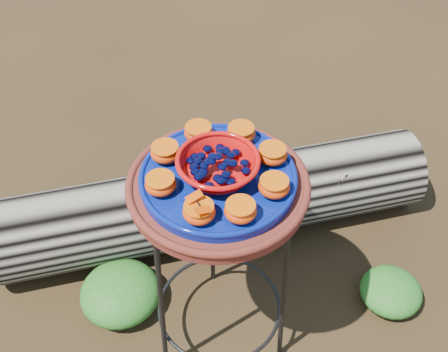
{
  "coord_description": "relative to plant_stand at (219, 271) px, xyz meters",
  "views": [
    {
      "loc": [
        -0.1,
        -1.0,
        1.77
      ],
      "look_at": [
        0.02,
        0.0,
        0.76
      ],
      "focal_mm": 45.0,
      "sensor_mm": 36.0,
      "label": 1
    }
  ],
  "objects": [
    {
      "name": "foliage_right",
      "position": [
        0.63,
        0.05,
        -0.29
      ],
      "size": [
        0.22,
        0.22,
        0.11
      ],
      "primitive_type": "ellipsoid",
      "color": "#1F4C13",
      "rests_on": "ground"
    },
    {
      "name": "orange_half_3",
      "position": [
        0.15,
        0.04,
        0.44
      ],
      "size": [
        0.08,
        0.08,
        0.04
      ],
      "primitive_type": "ellipsoid",
      "color": "#CF4400",
      "rests_on": "cobalt_plate"
    },
    {
      "name": "cobalt_plate",
      "position": [
        0.0,
        0.0,
        0.4
      ],
      "size": [
        0.4,
        0.4,
        0.03
      ],
      "primitive_type": "cylinder",
      "color": "#00165B",
      "rests_on": "terracotta_saucer"
    },
    {
      "name": "terracotta_saucer",
      "position": [
        0.0,
        0.0,
        0.37
      ],
      "size": [
        0.47,
        0.47,
        0.04
      ],
      "primitive_type": "cylinder",
      "color": "#51150F",
      "rests_on": "plant_stand"
    },
    {
      "name": "foliage_back",
      "position": [
        -0.15,
        0.49,
        -0.28
      ],
      "size": [
        0.29,
        0.29,
        0.14
      ],
      "primitive_type": "ellipsoid",
      "color": "#1F4C13",
      "rests_on": "ground"
    },
    {
      "name": "orange_half_2",
      "position": [
        0.13,
        -0.08,
        0.44
      ],
      "size": [
        0.08,
        0.08,
        0.04
      ],
      "primitive_type": "ellipsoid",
      "color": "#CF4400",
      "rests_on": "cobalt_plate"
    },
    {
      "name": "orange_half_6",
      "position": [
        -0.13,
        0.08,
        0.44
      ],
      "size": [
        0.08,
        0.08,
        0.04
      ],
      "primitive_type": "ellipsoid",
      "color": "#CF4400",
      "rests_on": "cobalt_plate"
    },
    {
      "name": "glass_gems",
      "position": [
        0.0,
        0.0,
        0.48
      ],
      "size": [
        0.16,
        0.16,
        0.03
      ],
      "primitive_type": null,
      "color": "black",
      "rests_on": "red_bowl"
    },
    {
      "name": "plant_stand",
      "position": [
        0.0,
        0.0,
        0.0
      ],
      "size": [
        0.44,
        0.44,
        0.7
      ],
      "primitive_type": null,
      "color": "black",
      "rests_on": "ground"
    },
    {
      "name": "orange_half_0",
      "position": [
        -0.06,
        -0.14,
        0.44
      ],
      "size": [
        0.08,
        0.08,
        0.04
      ],
      "primitive_type": "ellipsoid",
      "color": "#CF4400",
      "rests_on": "cobalt_plate"
    },
    {
      "name": "foliage_left",
      "position": [
        -0.34,
        0.15,
        -0.28
      ],
      "size": [
        0.29,
        0.29,
        0.14
      ],
      "primitive_type": "ellipsoid",
      "color": "#1F4C13",
      "rests_on": "ground"
    },
    {
      "name": "orange_half_7",
      "position": [
        -0.15,
        -0.04,
        0.44
      ],
      "size": [
        0.08,
        0.08,
        0.04
      ],
      "primitive_type": "ellipsoid",
      "color": "#CF4400",
      "rests_on": "cobalt_plate"
    },
    {
      "name": "orange_half_4",
      "position": [
        0.08,
        0.13,
        0.44
      ],
      "size": [
        0.08,
        0.08,
        0.04
      ],
      "primitive_type": "ellipsoid",
      "color": "#CF4400",
      "rests_on": "cobalt_plate"
    },
    {
      "name": "orange_half_1",
      "position": [
        0.04,
        -0.15,
        0.44
      ],
      "size": [
        0.08,
        0.08,
        0.04
      ],
      "primitive_type": "ellipsoid",
      "color": "#CF4400",
      "rests_on": "cobalt_plate"
    },
    {
      "name": "butterfly",
      "position": [
        -0.06,
        -0.14,
        0.46
      ],
      "size": [
        0.1,
        0.08,
        0.01
      ],
      "primitive_type": null,
      "rotation": [
        0.0,
        0.0,
        0.36
      ],
      "color": "#D54000",
      "rests_on": "orange_half_0"
    },
    {
      "name": "orange_half_5",
      "position": [
        -0.04,
        0.15,
        0.44
      ],
      "size": [
        0.08,
        0.08,
        0.04
      ],
      "primitive_type": "ellipsoid",
      "color": "#CF4400",
      "rests_on": "cobalt_plate"
    },
    {
      "name": "red_bowl",
      "position": [
        0.0,
        0.0,
        0.44
      ],
      "size": [
        0.2,
        0.2,
        0.06
      ],
      "primitive_type": null,
      "color": "#BF0D0A",
      "rests_on": "cobalt_plate"
    },
    {
      "name": "ground",
      "position": [
        0.0,
        0.0,
        -0.35
      ],
      "size": [
        60.0,
        60.0,
        0.0
      ],
      "primitive_type": "plane",
      "color": "black"
    },
    {
      "name": "driftwood_log",
      "position": [
        0.02,
        0.46,
        -0.19
      ],
      "size": [
        1.7,
        0.65,
        0.31
      ],
      "primitive_type": null,
      "rotation": [
        0.0,
        0.0,
        0.13
      ],
      "color": "black",
      "rests_on": "ground"
    }
  ]
}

